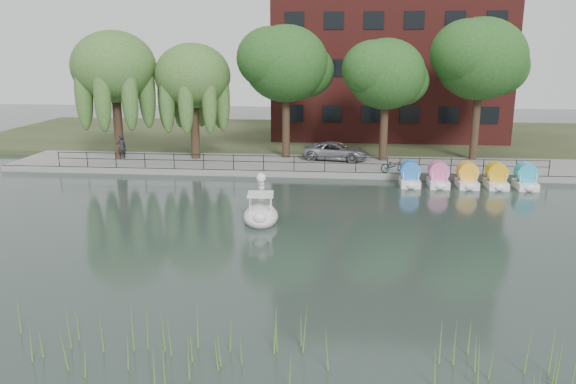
# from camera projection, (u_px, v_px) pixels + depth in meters

# --- Properties ---
(ground_plane) EXTENTS (120.00, 120.00, 0.00)m
(ground_plane) POSITION_uv_depth(u_px,v_px,m) (267.00, 244.00, 23.90)
(ground_plane) COLOR #35413B
(promenade) EXTENTS (40.00, 6.00, 0.40)m
(promenade) POSITION_uv_depth(u_px,v_px,m) (297.00, 165.00, 39.29)
(promenade) COLOR gray
(promenade) RESTS_ON ground_plane
(kerb) EXTENTS (40.00, 0.25, 0.40)m
(kerb) POSITION_uv_depth(u_px,v_px,m) (294.00, 174.00, 36.44)
(kerb) COLOR gray
(kerb) RESTS_ON ground_plane
(land_strip) EXTENTS (60.00, 22.00, 0.36)m
(land_strip) POSITION_uv_depth(u_px,v_px,m) (309.00, 136.00, 52.81)
(land_strip) COLOR #47512D
(land_strip) RESTS_ON ground_plane
(railing) EXTENTS (32.00, 0.05, 1.00)m
(railing) POSITION_uv_depth(u_px,v_px,m) (294.00, 159.00, 36.41)
(railing) COLOR black
(railing) RESTS_ON promenade
(apartment_building) EXTENTS (20.00, 10.07, 18.00)m
(apartment_building) POSITION_uv_depth(u_px,v_px,m) (389.00, 35.00, 49.87)
(apartment_building) COLOR #4C1E16
(apartment_building) RESTS_ON land_strip
(willow_left) EXTENTS (5.88, 5.88, 9.01)m
(willow_left) POSITION_uv_depth(u_px,v_px,m) (114.00, 67.00, 39.35)
(willow_left) COLOR #473323
(willow_left) RESTS_ON promenade
(willow_mid) EXTENTS (5.32, 5.32, 8.15)m
(willow_mid) POSITION_uv_depth(u_px,v_px,m) (193.00, 76.00, 39.47)
(willow_mid) COLOR #473323
(willow_mid) RESTS_ON promenade
(broadleaf_center) EXTENTS (6.00, 6.00, 9.25)m
(broadleaf_center) POSITION_uv_depth(u_px,v_px,m) (286.00, 64.00, 39.63)
(broadleaf_center) COLOR #473323
(broadleaf_center) RESTS_ON promenade
(broadleaf_right) EXTENTS (5.40, 5.40, 8.32)m
(broadleaf_right) POSITION_uv_depth(u_px,v_px,m) (386.00, 75.00, 38.66)
(broadleaf_right) COLOR #473323
(broadleaf_right) RESTS_ON promenade
(broadleaf_far) EXTENTS (6.30, 6.30, 9.71)m
(broadleaf_far) POSITION_uv_depth(u_px,v_px,m) (481.00, 60.00, 38.77)
(broadleaf_far) COLOR #473323
(broadleaf_far) RESTS_ON promenade
(minivan) EXTENTS (3.14, 5.53, 1.46)m
(minivan) POSITION_uv_depth(u_px,v_px,m) (336.00, 150.00, 40.01)
(minivan) COLOR gray
(minivan) RESTS_ON promenade
(bicycle) EXTENTS (1.10, 1.82, 1.00)m
(bicycle) POSITION_uv_depth(u_px,v_px,m) (394.00, 165.00, 36.00)
(bicycle) COLOR gray
(bicycle) RESTS_ON promenade
(pedestrian) EXTENTS (0.86, 0.80, 1.98)m
(pedestrian) POSITION_uv_depth(u_px,v_px,m) (122.00, 145.00, 40.45)
(pedestrian) COLOR black
(pedestrian) RESTS_ON promenade
(swan_boat) EXTENTS (1.91, 2.79, 2.23)m
(swan_boat) POSITION_uv_depth(u_px,v_px,m) (261.00, 212.00, 26.91)
(swan_boat) COLOR white
(swan_boat) RESTS_ON ground_plane
(pedal_boat_row) EXTENTS (7.95, 1.70, 1.40)m
(pedal_boat_row) POSITION_uv_depth(u_px,v_px,m) (467.00, 177.00, 33.73)
(pedal_boat_row) COLOR white
(pedal_boat_row) RESTS_ON ground_plane
(reed_bank) EXTENTS (24.00, 2.40, 1.20)m
(reed_bank) POSITION_uv_depth(u_px,v_px,m) (296.00, 348.00, 14.40)
(reed_bank) COLOR #669938
(reed_bank) RESTS_ON ground_plane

